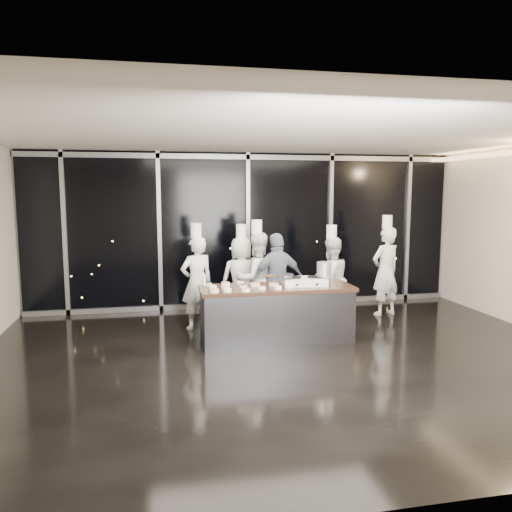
# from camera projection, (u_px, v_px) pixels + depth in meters

# --- Properties ---
(ground) EXTENTS (9.00, 9.00, 0.00)m
(ground) POSITION_uv_depth(u_px,v_px,m) (291.00, 359.00, 7.24)
(ground) COLOR black
(ground) RESTS_ON ground
(room_shell) EXTENTS (9.02, 7.02, 3.21)m
(room_shell) POSITION_uv_depth(u_px,v_px,m) (305.00, 203.00, 6.98)
(room_shell) COLOR beige
(room_shell) RESTS_ON ground
(window_wall) EXTENTS (8.90, 0.11, 3.20)m
(window_wall) POSITION_uv_depth(u_px,v_px,m) (248.00, 231.00, 10.37)
(window_wall) COLOR black
(window_wall) RESTS_ON ground
(demo_counter) EXTENTS (2.46, 0.86, 0.90)m
(demo_counter) POSITION_uv_depth(u_px,v_px,m) (276.00, 313.00, 8.06)
(demo_counter) COLOR #3C3C41
(demo_counter) RESTS_ON ground
(stove) EXTENTS (0.73, 0.49, 0.14)m
(stove) POSITION_uv_depth(u_px,v_px,m) (304.00, 281.00, 8.09)
(stove) COLOR silver
(stove) RESTS_ON demo_counter
(frying_pan) EXTENTS (0.50, 0.31, 0.05)m
(frying_pan) POSITION_uv_depth(u_px,v_px,m) (284.00, 276.00, 8.03)
(frying_pan) COLOR slate
(frying_pan) RESTS_ON stove
(stock_pot) EXTENTS (0.25, 0.25, 0.23)m
(stock_pot) POSITION_uv_depth(u_px,v_px,m) (324.00, 269.00, 8.09)
(stock_pot) COLOR #B7B6B9
(stock_pot) RESTS_ON stove
(prep_bowls) EXTENTS (1.35, 0.70, 0.05)m
(prep_bowls) POSITION_uv_depth(u_px,v_px,m) (243.00, 286.00, 7.86)
(prep_bowls) COLOR white
(prep_bowls) RESTS_ON demo_counter
(squeeze_bottle) EXTENTS (0.06, 0.06, 0.23)m
(squeeze_bottle) POSITION_uv_depth(u_px,v_px,m) (204.00, 279.00, 8.01)
(squeeze_bottle) COLOR silver
(squeeze_bottle) RESTS_ON demo_counter
(chef_far_left) EXTENTS (0.70, 0.57, 1.87)m
(chef_far_left) POSITION_uv_depth(u_px,v_px,m) (197.00, 282.00, 8.72)
(chef_far_left) COLOR silver
(chef_far_left) RESTS_ON ground
(chef_left) EXTENTS (0.81, 0.56, 1.81)m
(chef_left) POSITION_uv_depth(u_px,v_px,m) (241.00, 278.00, 9.29)
(chef_left) COLOR silver
(chef_left) RESTS_ON ground
(chef_center) EXTENTS (0.93, 0.79, 1.91)m
(chef_center) POSITION_uv_depth(u_px,v_px,m) (257.00, 278.00, 8.99)
(chef_center) COLOR silver
(chef_center) RESTS_ON ground
(guest) EXTENTS (1.04, 0.58, 1.68)m
(guest) POSITION_uv_depth(u_px,v_px,m) (277.00, 280.00, 8.85)
(guest) COLOR #131B36
(guest) RESTS_ON ground
(chef_right) EXTENTS (0.92, 0.82, 1.80)m
(chef_right) POSITION_uv_depth(u_px,v_px,m) (331.00, 279.00, 9.28)
(chef_right) COLOR silver
(chef_right) RESTS_ON ground
(chef_side) EXTENTS (0.73, 0.59, 1.96)m
(chef_side) POSITION_uv_depth(u_px,v_px,m) (385.00, 270.00, 9.69)
(chef_side) COLOR silver
(chef_side) RESTS_ON ground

